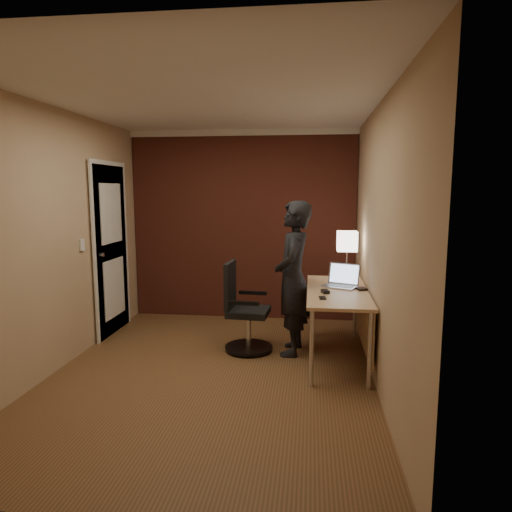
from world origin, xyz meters
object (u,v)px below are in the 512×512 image
office_chair (243,313)px  person (293,278)px  phone (322,298)px  mouse (325,292)px  desk (344,302)px  laptop (342,280)px  wallet (362,289)px  desk_lamp (347,242)px

office_chair → person: (0.53, -0.00, 0.39)m
phone → mouse: bearing=77.3°
desk → laptop: bearing=95.8°
office_chair → wallet: bearing=-6.1°
desk_lamp → phone: desk_lamp is taller
laptop → person: size_ratio=0.25×
person → desk: bearing=78.3°
laptop → wallet: laptop is taller
mouse → person: (-0.33, 0.32, 0.06)m
laptop → mouse: laptop is taller
mouse → wallet: 0.41m
desk → person: size_ratio=0.93×
phone → office_chair: office_chair is taller
mouse → laptop: bearing=44.8°
desk_lamp → office_chair: desk_lamp is taller
person → wallet: bearing=83.4°
laptop → phone: laptop is taller
desk → desk_lamp: (0.06, 0.61, 0.55)m
mouse → person: person is taller
phone → person: 0.62m
mouse → desk: bearing=23.4°
desk_lamp → person: size_ratio=0.33×
mouse → phone: mouse is taller
desk → wallet: bearing=5.9°
desk_lamp → wallet: size_ratio=4.86×
wallet → mouse: bearing=-152.5°
laptop → person: (-0.51, -0.03, 0.01)m
laptop → wallet: 0.25m
desk → wallet: size_ratio=13.64×
office_chair → person: size_ratio=0.58×
desk_lamp → office_chair: 1.41m
mouse → phone: (-0.03, -0.22, -0.01)m
wallet → phone: bearing=-134.2°
laptop → mouse: size_ratio=4.06×
desk → phone: size_ratio=13.04×
desk → wallet: 0.22m
laptop → phone: (-0.21, -0.57, -0.06)m
desk → mouse: (-0.20, -0.17, 0.14)m
desk → phone: 0.47m
phone → wallet: size_ratio=1.05×
desk_lamp → laptop: (-0.08, -0.44, -0.35)m
mouse → office_chair: (-0.86, 0.32, -0.33)m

